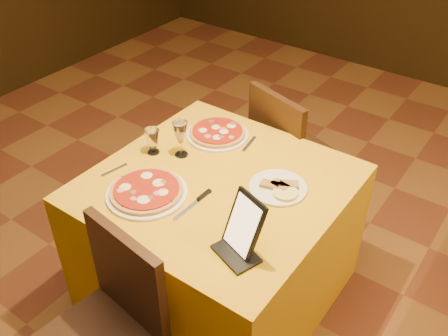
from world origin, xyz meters
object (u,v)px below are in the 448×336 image
Objects in this scene: chair_main_far at (297,154)px; pizza_far at (217,133)px; pizza_near at (147,192)px; wine_glass at (181,139)px; tablet at (244,225)px; main_table at (218,240)px; water_glass at (152,141)px.

pizza_far is (-0.23, -0.48, 0.31)m from chair_main_far.
pizza_far is (-0.03, 0.57, 0.00)m from pizza_near.
pizza_far is 1.71× the size of wine_glass.
pizza_far is 1.33× the size of tablet.
pizza_far reaches higher than main_table.
pizza_near is at bearing -77.51° from wine_glass.
tablet reaches higher than chair_main_far.
pizza_far is at bearing 80.76° from wine_glass.
main_table is 0.79m from chair_main_far.
chair_main_far is 0.87m from wine_glass.
chair_main_far is 0.95m from water_glass.
wine_glass is (-0.27, -0.72, 0.39)m from chair_main_far.
main_table is at bearing -0.37° from water_glass.
chair_main_far is 1.19m from tablet.
main_table is 3.04× the size of pizza_near.
chair_main_far is 2.81× the size of pizza_far.
main_table is 1.21× the size of chair_main_far.
chair_main_far is at bearing 63.22° from water_glass.
pizza_far is 0.35m from water_glass.
chair_main_far is 0.62m from pizza_far.
wine_glass is 0.15m from water_glass.
pizza_near is at bearing -163.09° from tablet.
tablet is at bearing -46.41° from pizza_far.
water_glass reaches higher than pizza_far.
tablet is at bearing 124.69° from chair_main_far.
water_glass is at bearing 179.63° from main_table.
wine_glass is (-0.27, 0.07, 0.47)m from main_table.
main_table is 0.55m from wine_glass.
pizza_near reaches higher than main_table.
main_table is at bearing 107.54° from chair_main_far.
main_table is 4.51× the size of tablet.
water_glass reaches higher than pizza_near.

